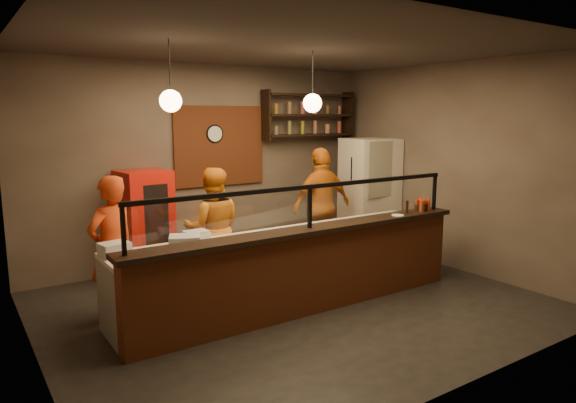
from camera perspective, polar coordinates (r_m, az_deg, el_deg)
floor at (r=6.73m, az=0.81°, el=-11.31°), size 6.00×6.00×0.00m
ceiling at (r=6.34m, az=0.88°, el=16.83°), size 6.00×6.00×0.00m
wall_back at (r=8.50m, az=-8.83°, el=4.07°), size 6.00×0.00×6.00m
wall_left at (r=5.26m, az=-27.10°, el=-0.23°), size 0.00×5.00×5.00m
wall_right at (r=8.41m, az=17.93°, el=3.66°), size 0.00×5.00×5.00m
wall_front at (r=4.54m, az=19.13°, el=-1.11°), size 6.00×0.00×6.00m
brick_patch at (r=8.54m, az=-7.57°, el=6.14°), size 1.60×0.04×1.30m
service_counter at (r=6.34m, az=2.38°, el=-7.88°), size 4.60×0.25×1.00m
counter_ledge at (r=6.20m, az=2.41°, el=-3.20°), size 4.70×0.37×0.06m
worktop_cabinet at (r=6.75m, az=-0.16°, el=-7.43°), size 4.60×0.75×0.85m
worktop at (r=6.63m, az=-0.16°, el=-3.71°), size 4.60×0.75×0.05m
sneeze_guard at (r=6.13m, az=2.43°, el=-0.10°), size 4.50×0.05×0.52m
wall_shelving at (r=9.28m, az=2.35°, el=9.57°), size 1.84×0.28×0.85m
wall_clock at (r=8.48m, az=-8.18°, el=7.46°), size 0.30×0.04×0.30m
pendant_left at (r=5.76m, az=-12.91°, el=10.86°), size 0.24×0.24×0.77m
pendant_right at (r=6.69m, az=2.73°, el=10.87°), size 0.24×0.24×0.77m
cook_left at (r=6.36m, az=-18.98°, el=-4.96°), size 0.74×0.63×1.72m
cook_mid at (r=7.19m, az=-8.36°, el=-2.99°), size 1.01×0.92×1.70m
cook_right at (r=8.35m, az=3.77°, el=-0.48°), size 1.11×0.47×1.89m
fridge at (r=9.17m, az=9.01°, el=0.68°), size 0.91×0.86×2.00m
red_cooler at (r=7.86m, az=-15.59°, el=-2.49°), size 0.76×0.71×1.61m
pizza_dough at (r=7.21m, az=6.57°, el=-2.44°), size 0.65×0.65×0.01m
prep_tub_a at (r=5.84m, az=-18.72°, el=-5.06°), size 0.33×0.28×0.15m
prep_tub_b at (r=6.24m, az=-10.17°, el=-3.84°), size 0.28×0.23×0.14m
prep_tub_c at (r=5.87m, az=-11.37°, el=-4.56°), size 0.43×0.39×0.17m
rolling_pin at (r=5.96m, az=-12.64°, el=-4.93°), size 0.35×0.19×0.06m
condiment_caddy at (r=7.53m, az=14.69°, el=-0.58°), size 0.23×0.20×0.11m
pepper_mill at (r=7.27m, az=13.08°, el=-0.59°), size 0.05×0.05×0.18m
small_plate at (r=7.07m, az=12.10°, el=-1.51°), size 0.21×0.21×0.01m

